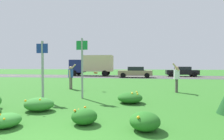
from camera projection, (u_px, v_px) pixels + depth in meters
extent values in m
plane|color=#2D6B23|center=(117.00, 85.00, 14.84)|extent=(120.00, 120.00, 0.00)
cube|color=#424244|center=(127.00, 77.00, 26.57)|extent=(120.00, 7.49, 0.01)
cube|color=yellow|center=(127.00, 77.00, 26.57)|extent=(120.00, 0.16, 0.00)
ellipsoid|color=#337F2D|center=(39.00, 104.00, 6.52)|extent=(1.05, 0.87, 0.47)
sphere|color=yellow|center=(40.00, 100.00, 6.08)|extent=(0.07, 0.07, 0.07)
sphere|color=yellow|center=(40.00, 98.00, 6.69)|extent=(0.08, 0.08, 0.08)
sphere|color=yellow|center=(25.00, 101.00, 6.18)|extent=(0.08, 0.08, 0.08)
ellipsoid|color=#23661E|center=(84.00, 116.00, 5.03)|extent=(0.71, 0.67, 0.43)
sphere|color=orange|center=(79.00, 112.00, 5.02)|extent=(0.06, 0.06, 0.06)
sphere|color=orange|center=(85.00, 107.00, 5.31)|extent=(0.07, 0.07, 0.07)
sphere|color=orange|center=(85.00, 118.00, 4.76)|extent=(0.09, 0.09, 0.09)
sphere|color=orange|center=(79.00, 110.00, 5.18)|extent=(0.06, 0.06, 0.06)
sphere|color=orange|center=(75.00, 111.00, 4.94)|extent=(0.07, 0.07, 0.07)
ellipsoid|color=#337F2D|center=(6.00, 120.00, 4.78)|extent=(0.72, 0.76, 0.36)
sphere|color=yellow|center=(0.00, 115.00, 4.68)|extent=(0.07, 0.07, 0.07)
sphere|color=yellow|center=(4.00, 119.00, 4.51)|extent=(0.05, 0.05, 0.05)
sphere|color=yellow|center=(10.00, 116.00, 4.87)|extent=(0.08, 0.08, 0.08)
ellipsoid|color=#23661E|center=(130.00, 98.00, 7.90)|extent=(1.07, 1.02, 0.45)
sphere|color=yellow|center=(137.00, 95.00, 7.97)|extent=(0.07, 0.07, 0.07)
sphere|color=yellow|center=(138.00, 94.00, 7.57)|extent=(0.07, 0.07, 0.07)
sphere|color=yellow|center=(139.00, 96.00, 8.10)|extent=(0.06, 0.06, 0.06)
sphere|color=yellow|center=(132.00, 93.00, 7.70)|extent=(0.08, 0.08, 0.08)
sphere|color=yellow|center=(132.00, 93.00, 8.14)|extent=(0.09, 0.09, 0.09)
sphere|color=yellow|center=(137.00, 92.00, 7.96)|extent=(0.08, 0.08, 0.08)
ellipsoid|color=#23661E|center=(145.00, 121.00, 4.56)|extent=(0.77, 0.82, 0.45)
sphere|color=gold|center=(139.00, 120.00, 4.40)|extent=(0.05, 0.05, 0.05)
sphere|color=gold|center=(138.00, 117.00, 4.31)|extent=(0.07, 0.07, 0.07)
sphere|color=gold|center=(149.00, 122.00, 4.33)|extent=(0.05, 0.05, 0.05)
cube|color=#93969B|center=(43.00, 70.00, 8.60)|extent=(0.07, 0.10, 2.77)
cube|color=navy|center=(42.00, 48.00, 8.55)|extent=(0.56, 0.03, 0.44)
cube|color=#93969B|center=(82.00, 68.00, 8.99)|extent=(0.07, 0.10, 2.95)
cube|color=#197F38|center=(82.00, 45.00, 8.93)|extent=(0.56, 0.03, 0.44)
cylinder|color=#2D4C9E|center=(71.00, 73.00, 12.56)|extent=(0.34, 0.34, 0.56)
sphere|color=tan|center=(71.00, 68.00, 12.55)|extent=(0.21, 0.21, 0.21)
cylinder|color=#726B5B|center=(71.00, 83.00, 12.66)|extent=(0.14, 0.14, 0.80)
cylinder|color=#726B5B|center=(70.00, 83.00, 12.49)|extent=(0.14, 0.14, 0.80)
cylinder|color=tan|center=(73.00, 67.00, 12.72)|extent=(0.44, 0.13, 0.44)
cylinder|color=tan|center=(70.00, 74.00, 12.36)|extent=(0.12, 0.10, 0.53)
cylinder|color=silver|center=(177.00, 74.00, 10.94)|extent=(0.34, 0.34, 0.57)
sphere|color=tan|center=(177.00, 68.00, 10.93)|extent=(0.21, 0.21, 0.21)
cylinder|color=#4C4742|center=(177.00, 86.00, 10.88)|extent=(0.14, 0.14, 0.80)
cylinder|color=#4C4742|center=(176.00, 86.00, 11.04)|extent=(0.14, 0.14, 0.80)
cylinder|color=tan|center=(176.00, 67.00, 10.76)|extent=(0.42, 0.12, 0.47)
cylinder|color=tan|center=(176.00, 75.00, 11.14)|extent=(0.12, 0.10, 0.54)
cylinder|color=red|center=(96.00, 73.00, 11.86)|extent=(0.26, 0.25, 0.11)
torus|color=red|center=(96.00, 73.00, 11.86)|extent=(0.26, 0.25, 0.11)
cube|color=black|center=(182.00, 72.00, 27.01)|extent=(4.50, 1.82, 0.66)
cube|color=black|center=(183.00, 68.00, 26.98)|extent=(2.10, 1.64, 0.52)
cylinder|color=black|center=(172.00, 74.00, 26.37)|extent=(0.66, 0.22, 0.66)
cylinder|color=black|center=(170.00, 74.00, 28.13)|extent=(0.66, 0.22, 0.66)
cylinder|color=black|center=(195.00, 75.00, 25.90)|extent=(0.66, 0.22, 0.66)
cylinder|color=black|center=(191.00, 74.00, 27.66)|extent=(0.66, 0.22, 0.66)
cube|color=#937F60|center=(135.00, 73.00, 24.71)|extent=(4.50, 1.82, 0.66)
cube|color=black|center=(136.00, 69.00, 24.68)|extent=(2.10, 1.64, 0.52)
cylinder|color=black|center=(123.00, 75.00, 24.08)|extent=(0.66, 0.22, 0.66)
cylinder|color=black|center=(124.00, 75.00, 25.83)|extent=(0.66, 0.22, 0.66)
cylinder|color=black|center=(147.00, 75.00, 23.60)|extent=(0.66, 0.22, 0.66)
cylinder|color=black|center=(147.00, 75.00, 25.36)|extent=(0.66, 0.22, 0.66)
cube|color=navy|center=(78.00, 66.00, 29.43)|extent=(2.10, 2.30, 2.00)
cube|color=#CCBC8C|center=(98.00, 63.00, 28.91)|extent=(4.60, 2.30, 2.50)
cylinder|color=black|center=(74.00, 73.00, 28.40)|extent=(0.88, 0.26, 0.88)
cylinder|color=black|center=(79.00, 73.00, 30.58)|extent=(0.88, 0.26, 0.88)
cylinder|color=black|center=(105.00, 73.00, 27.66)|extent=(0.88, 0.26, 0.88)
cylinder|color=black|center=(107.00, 73.00, 29.84)|extent=(0.88, 0.26, 0.88)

